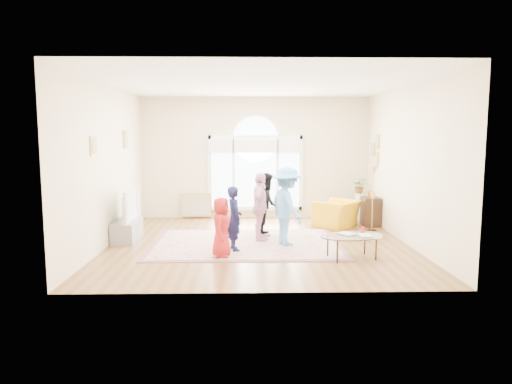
{
  "coord_description": "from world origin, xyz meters",
  "views": [
    {
      "loc": [
        -0.26,
        -9.14,
        2.17
      ],
      "look_at": [
        -0.05,
        0.3,
        1.02
      ],
      "focal_mm": 32.0,
      "sensor_mm": 36.0,
      "label": 1
    }
  ],
  "objects_px": {
    "area_rug": "(246,243)",
    "television": "(127,205)",
    "tv_console": "(127,231)",
    "coffee_table": "(352,236)",
    "armchair": "(337,214)"
  },
  "relations": [
    {
      "from": "tv_console",
      "to": "area_rug",
      "type": "bearing_deg",
      "value": -8.04
    },
    {
      "from": "tv_console",
      "to": "television",
      "type": "xyz_separation_m",
      "value": [
        0.01,
        0.0,
        0.54
      ]
    },
    {
      "from": "television",
      "to": "armchair",
      "type": "xyz_separation_m",
      "value": [
        4.67,
        1.31,
        -0.43
      ]
    },
    {
      "from": "area_rug",
      "to": "television",
      "type": "distance_m",
      "value": 2.62
    },
    {
      "from": "tv_console",
      "to": "armchair",
      "type": "xyz_separation_m",
      "value": [
        4.67,
        1.31,
        0.11
      ]
    },
    {
      "from": "area_rug",
      "to": "tv_console",
      "type": "bearing_deg",
      "value": 171.96
    },
    {
      "from": "coffee_table",
      "to": "television",
      "type": "bearing_deg",
      "value": 147.94
    },
    {
      "from": "area_rug",
      "to": "television",
      "type": "bearing_deg",
      "value": 171.94
    },
    {
      "from": "tv_console",
      "to": "coffee_table",
      "type": "xyz_separation_m",
      "value": [
        4.38,
        -1.53,
        0.19
      ]
    },
    {
      "from": "tv_console",
      "to": "television",
      "type": "height_order",
      "value": "television"
    },
    {
      "from": "area_rug",
      "to": "tv_console",
      "type": "height_order",
      "value": "tv_console"
    },
    {
      "from": "area_rug",
      "to": "coffee_table",
      "type": "bearing_deg",
      "value": -32.11
    },
    {
      "from": "area_rug",
      "to": "armchair",
      "type": "height_order",
      "value": "armchair"
    },
    {
      "from": "tv_console",
      "to": "armchair",
      "type": "distance_m",
      "value": 4.86
    },
    {
      "from": "television",
      "to": "coffee_table",
      "type": "xyz_separation_m",
      "value": [
        4.37,
        -1.53,
        -0.35
      ]
    }
  ]
}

